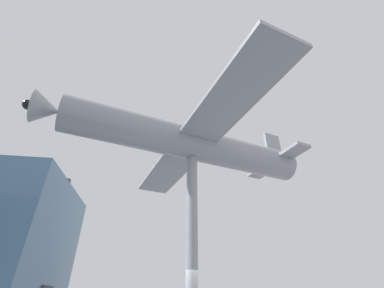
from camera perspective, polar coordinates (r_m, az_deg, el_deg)
name	(u,v)px	position (r m, az deg, el deg)	size (l,w,h in m)	color
support_pylon_central	(192,236)	(11.76, 0.00, -19.80)	(0.51, 0.51, 7.66)	#999EA3
suspended_airplane	(188,143)	(13.47, -0.80, 0.23)	(14.33, 14.04, 2.98)	#93999E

